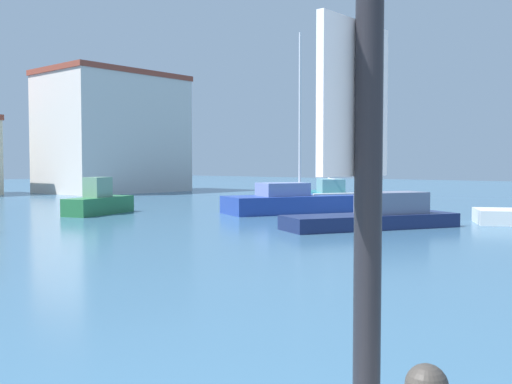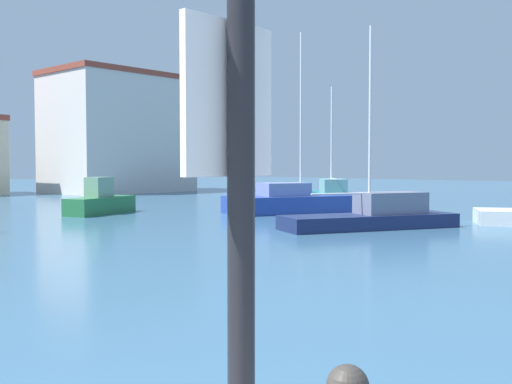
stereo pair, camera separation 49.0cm
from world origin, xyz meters
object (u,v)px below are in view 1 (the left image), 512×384
Objects in this scene: sailboat_teal_distant_east at (329,195)px; sailboat_navy_far_left at (377,215)px; motorboat_green_inner_mooring at (99,202)px; sailboat_blue_outer_mooring at (297,202)px.

sailboat_navy_far_left is at bearing -138.16° from sailboat_teal_distant_east.
sailboat_blue_outer_mooring is at bearing -43.79° from motorboat_green_inner_mooring.
sailboat_teal_distant_east is 1.63× the size of motorboat_green_inner_mooring.
motorboat_green_inner_mooring is 0.48× the size of sailboat_blue_outer_mooring.
sailboat_teal_distant_east is at bearing -20.14° from motorboat_green_inner_mooring.
sailboat_blue_outer_mooring is (-6.60, -2.28, -0.03)m from sailboat_teal_distant_east.
motorboat_green_inner_mooring is at bearing 159.86° from sailboat_teal_distant_east.
sailboat_navy_far_left is at bearing -119.74° from sailboat_blue_outer_mooring.
sailboat_blue_outer_mooring is at bearing 60.26° from sailboat_navy_far_left.
sailboat_teal_distant_east is at bearing 19.07° from sailboat_blue_outer_mooring.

